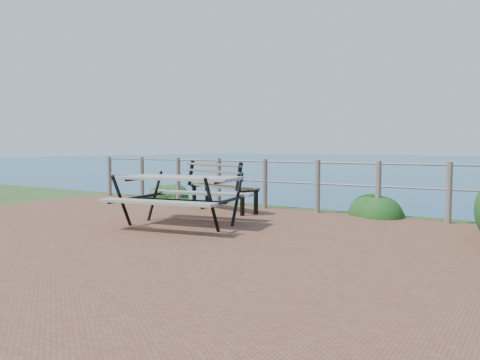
% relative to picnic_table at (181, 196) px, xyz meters
% --- Properties ---
extents(ground, '(10.00, 7.00, 0.12)m').
position_rel_picnic_table_xyz_m(ground, '(0.05, -0.78, -0.50)').
color(ground, brown).
rests_on(ground, ground).
extents(safety_railing, '(9.40, 0.10, 1.00)m').
position_rel_picnic_table_xyz_m(safety_railing, '(0.05, 2.57, 0.08)').
color(safety_railing, '#6B5B4C').
rests_on(safety_railing, ground).
extents(picnic_table, '(1.96, 1.58, 0.78)m').
position_rel_picnic_table_xyz_m(picnic_table, '(0.00, 0.00, 0.00)').
color(picnic_table, gray).
rests_on(picnic_table, ground).
extents(park_bench, '(1.77, 0.95, 0.97)m').
position_rel_picnic_table_xyz_m(park_bench, '(-0.48, 1.84, 0.14)').
color(park_bench, brown).
rests_on(park_bench, ground).
extents(shrub_lip_west, '(0.78, 0.78, 0.53)m').
position_rel_picnic_table_xyz_m(shrub_lip_west, '(-3.30, 3.26, -0.50)').
color(shrub_lip_west, '#2A521E').
rests_on(shrub_lip_west, ground).
extents(shrub_lip_east, '(0.83, 0.83, 0.60)m').
position_rel_picnic_table_xyz_m(shrub_lip_east, '(2.21, 2.92, -0.50)').
color(shrub_lip_east, '#144315').
rests_on(shrub_lip_east, ground).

